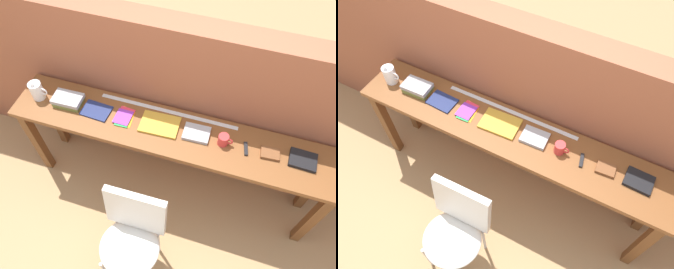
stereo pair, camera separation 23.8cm
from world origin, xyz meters
The scene contains 15 objects.
ground_plane centered at (0.00, 0.00, 0.00)m, with size 40.00×40.00×0.00m, color tan.
brick_wall_back centered at (0.00, 0.64, 0.79)m, with size 6.00×0.20×1.58m, color #935138.
sideboard centered at (0.00, 0.30, 0.74)m, with size 2.50×0.44×0.88m.
chair_white_moulded centered at (-0.06, -0.42, 0.53)m, with size 0.45×0.46×0.89m.
pitcher_white centered at (-1.09, 0.30, 0.96)m, with size 0.14×0.10×0.18m.
book_stack_leftmost centered at (-0.84, 0.32, 0.92)m, with size 0.23×0.16×0.07m.
magazine_cycling centered at (-0.60, 0.30, 0.89)m, with size 0.22×0.16×0.01m, color navy.
pamphlet_pile_colourful centered at (-0.37, 0.31, 0.89)m, with size 0.15×0.19×0.01m.
book_open_centre centered at (-0.09, 0.32, 0.89)m, with size 0.29×0.20×0.02m, color gold.
book_grey_hardcover centered at (0.19, 0.33, 0.89)m, with size 0.19×0.15×0.03m, color #9E9EA3.
mug centered at (0.40, 0.31, 0.92)m, with size 0.11×0.08×0.09m.
multitool_folded centered at (0.56, 0.31, 0.89)m, with size 0.02×0.11×0.02m, color black.
leather_journal_brown centered at (0.73, 0.32, 0.89)m, with size 0.13×0.10×0.02m, color brown.
book_repair_rightmost centered at (0.96, 0.33, 0.89)m, with size 0.19×0.15×0.03m, color black.
ruler_metal_back_edge centered at (-0.07, 0.47, 0.88)m, with size 1.10×0.03×0.00m, color silver.
Camera 2 is at (0.63, -0.95, 2.86)m, focal length 35.00 mm.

